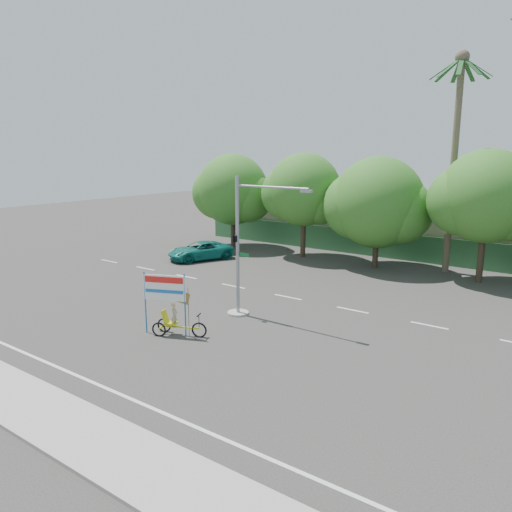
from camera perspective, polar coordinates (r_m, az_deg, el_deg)
The scene contains 12 objects.
ground at distance 21.39m, azimuth -3.42°, elevation -10.63°, with size 120.00×120.00×0.00m, color #33302D.
sidewalk_near at distance 16.88m, azimuth -20.65°, elevation -17.76°, with size 50.00×2.40×0.12m, color gray.
fence at distance 39.47m, azimuth 16.79°, elevation 0.94°, with size 38.00×0.08×2.00m, color #336B3D.
building_left at distance 47.40m, azimuth 7.25°, elevation 4.36°, with size 12.00×8.00×4.00m, color #BBAD94.
tree_far_left at distance 42.71m, azimuth -2.73°, elevation 7.34°, with size 7.14×6.00×7.96m.
tree_left at distance 38.71m, azimuth 5.45°, elevation 7.26°, with size 6.66×5.60×8.07m.
tree_center at distance 36.09m, azimuth 13.67°, elevation 5.69°, with size 7.62×6.40×7.85m.
tree_right at distance 33.99m, azimuth 24.75°, elevation 5.87°, with size 6.90×5.80×8.36m.
palm_short at distance 35.88m, azimuth 21.85°, elevation 12.18°, with size 3.73×3.79×14.45m.
traffic_signal at distance 24.80m, azimuth -1.58°, elevation -0.35°, with size 4.72×1.10×7.00m.
trike_billboard at distance 22.93m, azimuth -9.68°, elevation -6.08°, with size 2.76×1.38×2.92m.
pickup_truck at distance 38.38m, azimuth -6.38°, elevation 0.60°, with size 2.28×4.95×1.38m, color #0F6E63.
Camera 1 is at (12.61, -15.19, 8.22)m, focal length 35.00 mm.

